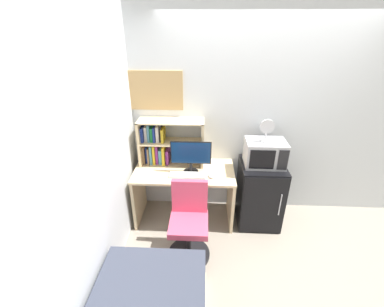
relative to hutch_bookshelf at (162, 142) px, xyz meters
name	(u,v)px	position (x,y,z in m)	size (l,w,h in m)	color
wall_back	(292,119)	(1.62, 0.15, 0.28)	(6.40, 0.04, 2.60)	silver
wall_left	(74,188)	(-0.40, -1.47, 0.28)	(0.04, 4.40, 2.60)	silver
desk	(184,185)	(0.29, -0.20, -0.51)	(1.24, 0.66, 0.73)	beige
hutch_bookshelf	(162,142)	(0.00, 0.00, 0.00)	(0.81, 0.29, 0.58)	beige
monitor	(191,155)	(0.38, -0.24, -0.05)	(0.48, 0.18, 0.41)	black
keyboard	(187,175)	(0.34, -0.33, -0.27)	(0.43, 0.14, 0.02)	silver
computer_mouse	(211,176)	(0.63, -0.34, -0.27)	(0.07, 0.10, 0.03)	silver
mini_fridge	(259,193)	(1.25, -0.20, -0.60)	(0.53, 0.57, 0.84)	black
microwave	(265,153)	(1.25, -0.20, -0.02)	(0.47, 0.34, 0.31)	#ADADB2
desk_fan	(267,129)	(1.24, -0.20, 0.28)	(0.16, 0.11, 0.27)	silver
desk_chair	(189,225)	(0.39, -0.80, -0.62)	(0.47, 0.47, 0.88)	black
bed	(151,304)	(0.11, -1.60, -0.80)	(0.94, 0.84, 0.44)	beige
wall_corkboard	(151,91)	(-0.12, 0.12, 0.63)	(0.76, 0.02, 0.47)	tan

